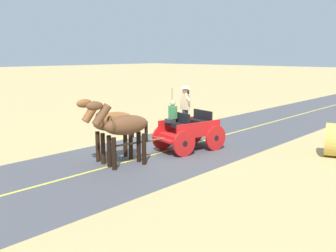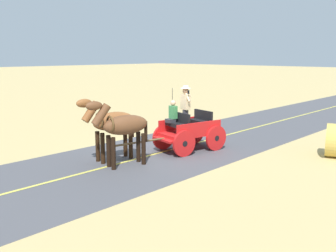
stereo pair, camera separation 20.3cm
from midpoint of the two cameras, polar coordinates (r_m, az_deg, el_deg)
The scene contains 6 objects.
ground_plane at distance 14.35m, azimuth 0.34°, elevation -3.79°, with size 200.00×200.00×0.00m, color tan.
road_surface at distance 14.35m, azimuth 0.34°, elevation -3.77°, with size 5.41×160.00×0.01m, color #4C4C51.
road_centre_stripe at distance 14.35m, azimuth 0.34°, elevation -3.75°, with size 0.12×160.00×0.00m, color #DBCC4C.
horse_drawn_carriage at distance 14.31m, azimuth 3.46°, elevation -0.50°, with size 1.85×4.51×2.50m.
horse_near_side at distance 12.20m, azimuth -6.42°, elevation -0.09°, with size 0.91×2.15×2.21m.
horse_off_side at distance 12.93m, azimuth -8.21°, elevation 0.48°, with size 0.80×2.15×2.21m.
Camera 2 is at (-9.60, 10.03, 3.62)m, focal length 40.18 mm.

